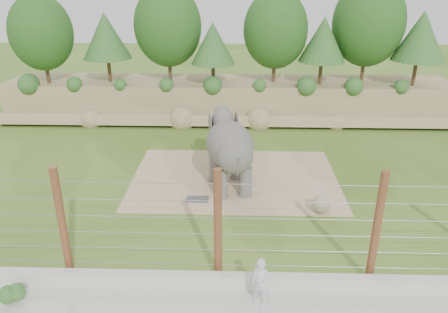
{
  "coord_description": "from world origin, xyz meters",
  "views": [
    {
      "loc": [
        0.56,
        -16.32,
        9.52
      ],
      "look_at": [
        0.0,
        2.0,
        1.6
      ],
      "focal_mm": 35.0,
      "sensor_mm": 36.0,
      "label": 1
    }
  ],
  "objects_px": {
    "stone_ball": "(321,204)",
    "barrier_fence": "(218,226)",
    "elephant": "(230,155)",
    "zookeeper": "(261,283)"
  },
  "relations": [
    {
      "from": "barrier_fence",
      "to": "zookeeper",
      "type": "bearing_deg",
      "value": -42.88
    },
    {
      "from": "elephant",
      "to": "barrier_fence",
      "type": "distance_m",
      "value": 6.5
    },
    {
      "from": "elephant",
      "to": "stone_ball",
      "type": "relative_size",
      "value": 5.41
    },
    {
      "from": "elephant",
      "to": "zookeeper",
      "type": "distance_m",
      "value": 7.86
    },
    {
      "from": "barrier_fence",
      "to": "zookeeper",
      "type": "distance_m",
      "value": 2.18
    },
    {
      "from": "elephant",
      "to": "barrier_fence",
      "type": "xyz_separation_m",
      "value": [
        -0.26,
        -6.49,
        0.31
      ]
    },
    {
      "from": "barrier_fence",
      "to": "zookeeper",
      "type": "relative_size",
      "value": 12.62
    },
    {
      "from": "stone_ball",
      "to": "barrier_fence",
      "type": "relative_size",
      "value": 0.04
    },
    {
      "from": "stone_ball",
      "to": "barrier_fence",
      "type": "xyz_separation_m",
      "value": [
        -4.16,
        -4.35,
        1.59
      ]
    },
    {
      "from": "elephant",
      "to": "stone_ball",
      "type": "distance_m",
      "value": 4.63
    }
  ]
}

